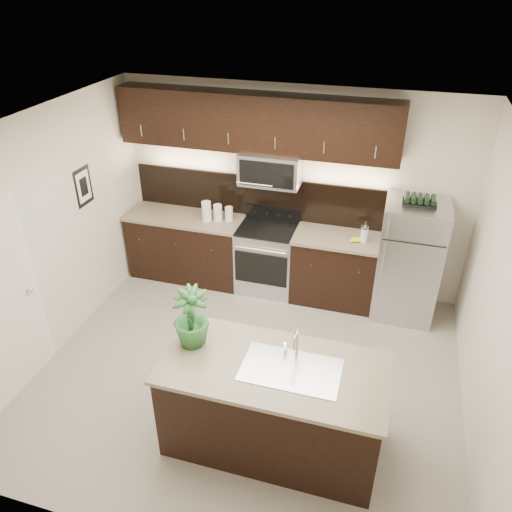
{
  "coord_description": "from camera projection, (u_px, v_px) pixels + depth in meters",
  "views": [
    {
      "loc": [
        1.24,
        -3.89,
        3.93
      ],
      "look_at": [
        -0.07,
        0.55,
        1.18
      ],
      "focal_mm": 35.0,
      "sensor_mm": 36.0,
      "label": 1
    }
  ],
  "objects": [
    {
      "name": "bananas",
      "position": [
        352.0,
        240.0,
        6.15
      ],
      "size": [
        0.2,
        0.18,
        0.05
      ],
      "primitive_type": "ellipsoid",
      "rotation": [
        0.0,
        0.0,
        0.42
      ],
      "color": "yellow",
      "rests_on": "counter_run"
    },
    {
      "name": "counter_run",
      "position": [
        253.0,
        256.0,
        6.78
      ],
      "size": [
        3.51,
        0.65,
        0.94
      ],
      "color": "black",
      "rests_on": "ground"
    },
    {
      "name": "room_walls",
      "position": [
        234.0,
        239.0,
        4.65
      ],
      "size": [
        4.52,
        4.02,
        2.71
      ],
      "color": "beige",
      "rests_on": "ground"
    },
    {
      "name": "sink_faucet",
      "position": [
        291.0,
        368.0,
        4.23
      ],
      "size": [
        0.84,
        0.5,
        0.28
      ],
      "color": "silver",
      "rests_on": "island"
    },
    {
      "name": "canisters",
      "position": [
        215.0,
        212.0,
        6.59
      ],
      "size": [
        0.39,
        0.2,
        0.27
      ],
      "rotation": [
        0.0,
        0.0,
        0.31
      ],
      "color": "silver",
      "rests_on": "counter_run"
    },
    {
      "name": "ground",
      "position": [
        248.0,
        373.0,
        5.52
      ],
      "size": [
        4.5,
        4.5,
        0.0
      ],
      "primitive_type": "plane",
      "color": "gray",
      "rests_on": "ground"
    },
    {
      "name": "wine_rack",
      "position": [
        420.0,
        201.0,
        5.68
      ],
      "size": [
        0.38,
        0.23,
        0.09
      ],
      "color": "black",
      "rests_on": "refrigerator"
    },
    {
      "name": "french_press",
      "position": [
        364.0,
        235.0,
        6.1
      ],
      "size": [
        0.1,
        0.1,
        0.27
      ],
      "rotation": [
        0.0,
        0.0,
        0.43
      ],
      "color": "silver",
      "rests_on": "counter_run"
    },
    {
      "name": "plant",
      "position": [
        191.0,
        317.0,
        4.39
      ],
      "size": [
        0.42,
        0.42,
        0.57
      ],
      "primitive_type": "imported",
      "rotation": [
        0.0,
        0.0,
        0.41
      ],
      "color": "#225624",
      "rests_on": "island"
    },
    {
      "name": "island",
      "position": [
        273.0,
        405.0,
        4.5
      ],
      "size": [
        1.96,
        0.96,
        0.94
      ],
      "color": "black",
      "rests_on": "ground"
    },
    {
      "name": "refrigerator",
      "position": [
        409.0,
        261.0,
        6.09
      ],
      "size": [
        0.74,
        0.67,
        1.53
      ],
      "primitive_type": "cube",
      "color": "#B2B2B7",
      "rests_on": "ground"
    },
    {
      "name": "upper_fixtures",
      "position": [
        258.0,
        132.0,
        6.04
      ],
      "size": [
        3.49,
        0.4,
        1.66
      ],
      "color": "black",
      "rests_on": "counter_run"
    }
  ]
}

